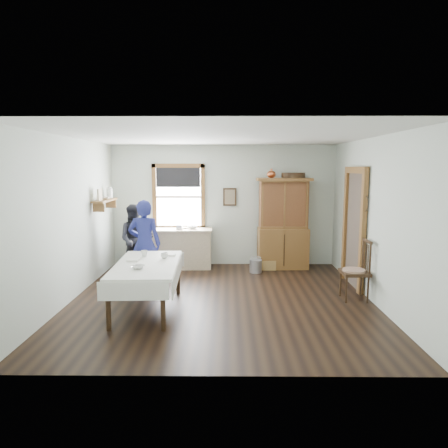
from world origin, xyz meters
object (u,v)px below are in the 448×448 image
at_px(wicker_basket, 267,264).
at_px(china_hutch, 283,223).
at_px(dining_table, 147,287).
at_px(pail, 256,266).
at_px(spindle_chair, 355,270).
at_px(woman_blue, 145,247).
at_px(work_counter, 178,248).
at_px(figure_dark, 136,242).

bearing_deg(wicker_basket, china_hutch, 21.81).
bearing_deg(dining_table, wicker_basket, 50.23).
bearing_deg(pail, wicker_basket, 46.15).
bearing_deg(spindle_chair, woman_blue, 168.53).
bearing_deg(work_counter, dining_table, -94.42).
bearing_deg(china_hutch, pail, -147.90).
bearing_deg(pail, dining_table, -129.23).
bearing_deg(work_counter, spindle_chair, -34.96).
relative_size(dining_table, pail, 6.71).
relative_size(china_hutch, wicker_basket, 5.55).
xyz_separation_m(china_hutch, pail, (-0.62, -0.42, -0.85)).
bearing_deg(spindle_chair, wicker_basket, 120.80).
height_order(wicker_basket, woman_blue, woman_blue).
height_order(wicker_basket, figure_dark, figure_dark).
distance_m(work_counter, spindle_chair, 3.88).
distance_m(work_counter, pail, 1.77).
bearing_deg(wicker_basket, dining_table, -129.77).
bearing_deg(woman_blue, wicker_basket, -150.79).
bearing_deg(woman_blue, work_counter, -106.10).
relative_size(dining_table, spindle_chair, 1.81).
bearing_deg(dining_table, woman_blue, 103.26).
relative_size(work_counter, wicker_basket, 4.26).
height_order(spindle_chair, woman_blue, woman_blue).
bearing_deg(work_counter, woman_blue, -106.99).
distance_m(pail, wicker_basket, 0.38).
relative_size(china_hutch, dining_table, 1.06).
bearing_deg(china_hutch, wicker_basket, -160.09).
distance_m(china_hutch, dining_table, 3.68).
xyz_separation_m(spindle_chair, woman_blue, (-3.64, 0.65, 0.24)).
xyz_separation_m(pail, woman_blue, (-2.12, -1.08, 0.62)).
relative_size(work_counter, pail, 5.48).
xyz_separation_m(wicker_basket, woman_blue, (-2.38, -1.36, 0.65)).
height_order(pail, figure_dark, figure_dark).
relative_size(woman_blue, figure_dark, 1.12).
relative_size(pail, wicker_basket, 0.78).
bearing_deg(china_hutch, work_counter, 178.39).
bearing_deg(figure_dark, dining_table, -82.21).
bearing_deg(wicker_basket, figure_dark, -171.25).
relative_size(spindle_chair, woman_blue, 0.68).
bearing_deg(pail, spindle_chair, -48.64).
bearing_deg(work_counter, figure_dark, -146.37).
bearing_deg(work_counter, wicker_basket, -5.19).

